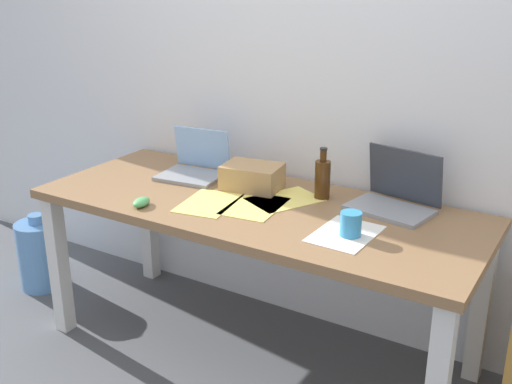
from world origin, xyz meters
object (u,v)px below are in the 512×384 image
at_px(laptop_left, 195,167).
at_px(cardboard_box, 252,177).
at_px(desk, 256,222).
at_px(coffee_mug, 351,224).
at_px(beer_bottle, 322,178).
at_px(water_cooler_jug, 41,254).
at_px(laptop_right, 395,197).
at_px(computer_mouse, 141,202).

xyz_separation_m(laptop_left, cardboard_box, (0.33, -0.01, 0.01)).
relative_size(desk, laptop_left, 6.07).
bearing_deg(desk, cardboard_box, 126.61).
bearing_deg(laptop_left, coffee_mug, -16.30).
height_order(laptop_left, beer_bottle, beer_bottle).
height_order(beer_bottle, coffee_mug, beer_bottle).
bearing_deg(coffee_mug, desk, 167.13).
xyz_separation_m(laptop_left, water_cooler_jug, (-0.90, -0.24, -0.59)).
distance_m(laptop_right, cardboard_box, 0.64).
height_order(laptop_right, beer_bottle, laptop_right).
height_order(laptop_right, cardboard_box, laptop_right).
bearing_deg(coffee_mug, cardboard_box, 156.52).
bearing_deg(laptop_right, water_cooler_jug, -170.31).
bearing_deg(coffee_mug, water_cooler_jug, 179.10).
bearing_deg(coffee_mug, laptop_left, 163.70).
relative_size(laptop_left, beer_bottle, 1.40).
relative_size(beer_bottle, cardboard_box, 0.88).
bearing_deg(computer_mouse, cardboard_box, 42.63).
bearing_deg(coffee_mug, laptop_right, 82.13).
xyz_separation_m(laptop_right, coffee_mug, (-0.05, -0.35, -0.01)).
bearing_deg(water_cooler_jug, desk, 3.44).
xyz_separation_m(desk, coffee_mug, (0.48, -0.11, 0.14)).
xyz_separation_m(desk, cardboard_box, (-0.11, 0.14, 0.15)).
relative_size(laptop_left, coffee_mug, 3.32).
height_order(laptop_left, coffee_mug, laptop_left).
xyz_separation_m(computer_mouse, cardboard_box, (0.28, 0.42, 0.04)).
relative_size(laptop_right, coffee_mug, 3.85).
relative_size(desk, water_cooler_jug, 4.50).
relative_size(laptop_right, beer_bottle, 1.63).
height_order(beer_bottle, cardboard_box, beer_bottle).
relative_size(laptop_left, water_cooler_jug, 0.74).
xyz_separation_m(cardboard_box, water_cooler_jug, (-1.23, -0.22, -0.60)).
xyz_separation_m(desk, beer_bottle, (0.21, 0.20, 0.18)).
bearing_deg(computer_mouse, water_cooler_jug, 154.85).
height_order(laptop_right, computer_mouse, laptop_right).
bearing_deg(beer_bottle, coffee_mug, -49.49).
height_order(computer_mouse, coffee_mug, coffee_mug).
distance_m(laptop_left, water_cooler_jug, 1.10).
distance_m(laptop_right, beer_bottle, 0.32).
height_order(cardboard_box, coffee_mug, cardboard_box).
height_order(laptop_right, coffee_mug, laptop_right).
distance_m(desk, cardboard_box, 0.23).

